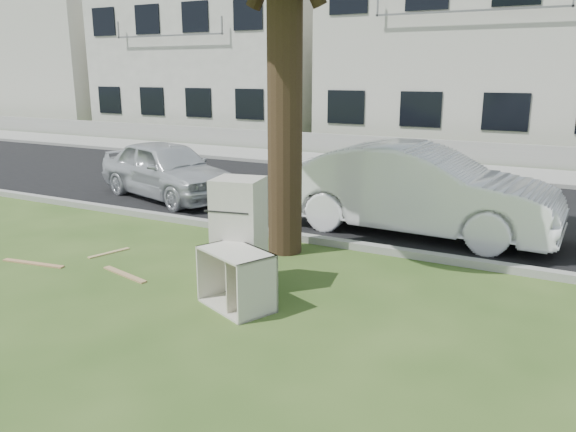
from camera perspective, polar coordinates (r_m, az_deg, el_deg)
The scene contains 16 objects.
ground at distance 7.51m, azimuth -4.13°, elevation -7.78°, with size 120.00×120.00×0.00m, color #314E1C.
road at distance 12.76m, azimuth 10.22°, elevation 1.38°, with size 120.00×7.00×0.01m, color black.
kerb_near at distance 9.55m, azimuth 3.65°, elevation -2.87°, with size 120.00×0.18×0.12m, color gray.
kerb_far at distance 16.12m, azimuth 14.11°, elevation 3.85°, with size 120.00×0.18×0.12m, color gray.
sidewalk at distance 17.51m, azimuth 15.27°, elevation 4.60°, with size 120.00×2.80×0.01m, color gray.
low_wall at distance 19.01m, azimuth 16.43°, elevation 6.32°, with size 120.00×0.15×0.70m, color gray.
townhouse_left at distance 28.18m, azimuth -6.31°, elevation 15.72°, with size 10.20×8.16×7.04m.
townhouse_center at distance 23.69m, azimuth 19.56°, elevation 15.77°, with size 11.22×8.16×7.44m.
filler_left at distance 38.12m, azimuth -24.11°, elevation 13.74°, with size 16.00×9.00×6.40m, color beige.
fridge at distance 7.47m, azimuth -4.98°, elevation -1.82°, with size 0.62×0.57×1.50m, color silver.
cabinet at distance 6.97m, azimuth -5.27°, elevation -6.37°, with size 0.94×0.58×0.73m, color silver.
plank_a at distance 9.40m, azimuth -24.47°, elevation -4.39°, with size 1.10×0.09×0.02m, color tan.
plank_b at distance 8.43m, azimuth -16.27°, elevation -5.72°, with size 0.96×0.10×0.02m, color tan.
plank_c at distance 9.49m, azimuth -17.71°, elevation -3.59°, with size 0.71×0.08×0.02m, color tan.
car_center at distance 10.27m, azimuth 12.99°, elevation 2.62°, with size 1.69×4.85×1.60m, color white.
car_left at distance 13.24m, azimuth -12.18°, elevation 4.65°, with size 1.56×3.89×1.32m, color silver.
Camera 1 is at (3.71, -5.88, 2.83)m, focal length 35.00 mm.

